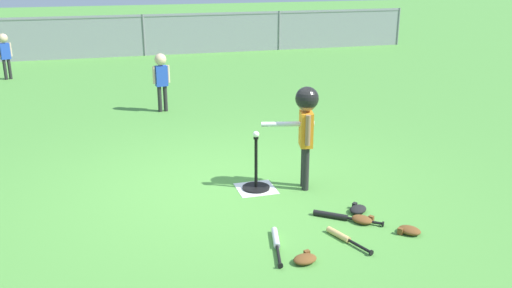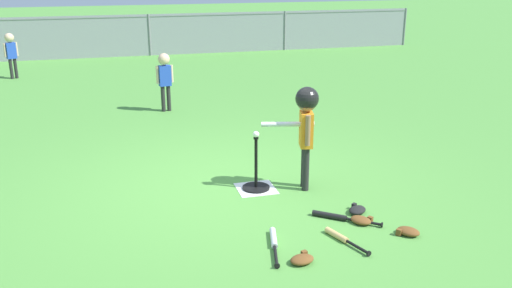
# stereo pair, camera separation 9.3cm
# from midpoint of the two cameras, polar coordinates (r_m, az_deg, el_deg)

# --- Properties ---
(ground_plane) EXTENTS (60.00, 60.00, 0.00)m
(ground_plane) POSITION_cam_midpoint_polar(r_m,az_deg,el_deg) (6.47, -2.98, -4.49)
(ground_plane) COLOR #51933D
(home_plate) EXTENTS (0.44, 0.44, 0.01)m
(home_plate) POSITION_cam_midpoint_polar(r_m,az_deg,el_deg) (6.42, 0.42, -4.63)
(home_plate) COLOR white
(home_plate) RESTS_ON ground_plane
(batting_tee) EXTENTS (0.32, 0.32, 0.63)m
(batting_tee) POSITION_cam_midpoint_polar(r_m,az_deg,el_deg) (6.38, 0.42, -3.87)
(batting_tee) COLOR black
(batting_tee) RESTS_ON ground_plane
(baseball_on_tee) EXTENTS (0.07, 0.07, 0.07)m
(baseball_on_tee) POSITION_cam_midpoint_polar(r_m,az_deg,el_deg) (6.19, 0.43, 1.03)
(baseball_on_tee) COLOR white
(baseball_on_tee) RESTS_ON batting_tee
(batter_child) EXTENTS (0.64, 0.34, 1.21)m
(batter_child) POSITION_cam_midpoint_polar(r_m,az_deg,el_deg) (6.18, 5.64, 2.78)
(batter_child) COLOR #262626
(batter_child) RESTS_ON ground_plane
(fielder_deep_left) EXTENTS (0.28, 0.20, 1.02)m
(fielder_deep_left) POSITION_cam_midpoint_polar(r_m,az_deg,el_deg) (13.60, -23.96, 8.97)
(fielder_deep_left) COLOR #262626
(fielder_deep_left) RESTS_ON ground_plane
(fielder_deep_center) EXTENTS (0.30, 0.20, 1.03)m
(fielder_deep_center) POSITION_cam_midpoint_polar(r_m,az_deg,el_deg) (9.75, -9.20, 7.17)
(fielder_deep_center) COLOR #262626
(fielder_deep_center) RESTS_ON ground_plane
(spare_bat_silver) EXTENTS (0.21, 0.67, 0.06)m
(spare_bat_silver) POSITION_cam_midpoint_polar(r_m,az_deg,el_deg) (5.21, 2.40, -10.09)
(spare_bat_silver) COLOR silver
(spare_bat_silver) RESTS_ON ground_plane
(spare_bat_wood) EXTENTS (0.24, 0.56, 0.06)m
(spare_bat_wood) POSITION_cam_midpoint_polar(r_m,az_deg,el_deg) (5.34, 9.34, -9.59)
(spare_bat_wood) COLOR #DBB266
(spare_bat_wood) RESTS_ON ground_plane
(spare_bat_black) EXTENTS (0.61, 0.49, 0.06)m
(spare_bat_black) POSITION_cam_midpoint_polar(r_m,az_deg,el_deg) (5.74, 8.84, -7.49)
(spare_bat_black) COLOR black
(spare_bat_black) RESTS_ON ground_plane
(glove_by_plate) EXTENTS (0.27, 0.26, 0.07)m
(glove_by_plate) POSITION_cam_midpoint_polar(r_m,az_deg,el_deg) (5.91, 10.92, -6.74)
(glove_by_plate) COLOR black
(glove_by_plate) RESTS_ON ground_plane
(glove_near_bats) EXTENTS (0.26, 0.27, 0.07)m
(glove_near_bats) POSITION_cam_midpoint_polar(r_m,az_deg,el_deg) (5.70, 11.36, -7.77)
(glove_near_bats) COLOR brown
(glove_near_bats) RESTS_ON ground_plane
(glove_tossed_aside) EXTENTS (0.26, 0.27, 0.07)m
(glove_tossed_aside) POSITION_cam_midpoint_polar(r_m,az_deg,el_deg) (5.58, 15.99, -8.73)
(glove_tossed_aside) COLOR brown
(glove_tossed_aside) RESTS_ON ground_plane
(glove_outfield_drop) EXTENTS (0.25, 0.21, 0.07)m
(glove_outfield_drop) POSITION_cam_midpoint_polar(r_m,az_deg,el_deg) (4.93, 5.37, -11.84)
(glove_outfield_drop) COLOR brown
(glove_outfield_drop) RESTS_ON ground_plane
(outfield_fence) EXTENTS (16.06, 0.06, 1.15)m
(outfield_fence) POSITION_cam_midpoint_polar(r_m,az_deg,el_deg) (15.98, -10.85, 11.21)
(outfield_fence) COLOR slate
(outfield_fence) RESTS_ON ground_plane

